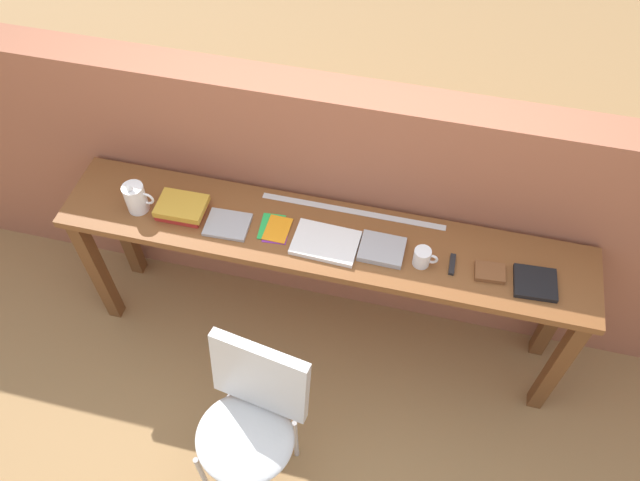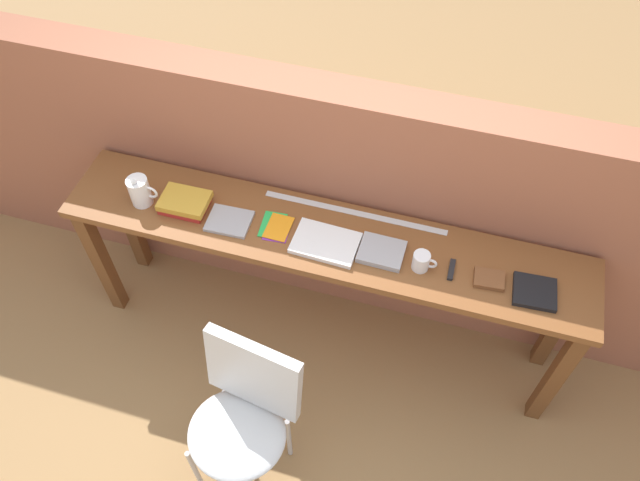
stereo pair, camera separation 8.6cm
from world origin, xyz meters
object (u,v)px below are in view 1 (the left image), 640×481
mug (423,257)px  leather_journal_brown (490,272)px  pitcher_white (136,198)px  book_stack_leftmost (182,208)px  pamphlet_pile_colourful (275,229)px  book_repair_rightmost (535,283)px  chair_white_moulded (250,417)px  book_open_centre (326,243)px  multitool_folded (452,264)px  magazine_cycling (228,225)px

mug → leather_journal_brown: (0.30, 0.01, -0.03)m
pitcher_white → leather_journal_brown: size_ratio=1.41×
book_stack_leftmost → pamphlet_pile_colourful: (0.45, 0.00, -0.03)m
mug → book_repair_rightmost: mug is taller
leather_journal_brown → chair_white_moulded: bearing=-145.0°
leather_journal_brown → mug: bearing=178.0°
chair_white_moulded → book_repair_rightmost: book_repair_rightmost is taller
pitcher_white → book_open_centre: pitcher_white is taller
pitcher_white → multitool_folded: 1.48m
book_stack_leftmost → mug: size_ratio=2.08×
chair_white_moulded → book_stack_leftmost: size_ratio=3.89×
magazine_cycling → book_repair_rightmost: 1.40m
magazine_cycling → book_open_centre: size_ratio=0.68×
pitcher_white → book_repair_rightmost: pitcher_white is taller
pitcher_white → magazine_cycling: size_ratio=0.91×
multitool_folded → mug: bearing=-171.3°
chair_white_moulded → pamphlet_pile_colourful: bearing=96.4°
magazine_cycling → multitool_folded: same height
book_stack_leftmost → multitool_folded: (1.27, -0.01, -0.03)m
pamphlet_pile_colourful → mug: size_ratio=1.58×
leather_journal_brown → book_open_centre: bearing=176.1°
book_open_centre → book_repair_rightmost: bearing=2.1°
chair_white_moulded → mug: 1.02m
book_open_centre → leather_journal_brown: (0.74, 0.01, 0.00)m
leather_journal_brown → book_repair_rightmost: 0.20m
book_open_centre → leather_journal_brown: 0.74m
book_stack_leftmost → book_repair_rightmost: 1.63m
book_open_centre → multitool_folded: 0.57m
chair_white_moulded → mug: size_ratio=8.10×
book_open_centre → leather_journal_brown: bearing=2.9°
book_stack_leftmost → book_open_centre: book_stack_leftmost is taller
book_stack_leftmost → book_open_centre: 0.70m
chair_white_moulded → leather_journal_brown: bearing=39.5°
magazine_cycling → multitool_folded: (1.04, 0.02, -0.00)m
multitool_folded → chair_white_moulded: bearing=-134.4°
mug → leather_journal_brown: size_ratio=0.85×
pamphlet_pile_colourful → book_repair_rightmost: 1.18m
book_stack_leftmost → magazine_cycling: (0.23, -0.03, -0.02)m
book_open_centre → multitool_folded: bearing=3.8°
book_open_centre → leather_journal_brown: same height
mug → multitool_folded: size_ratio=1.00×
magazine_cycling → pamphlet_pile_colourful: 0.22m
pitcher_white → book_open_centre: 0.91m
magazine_cycling → leather_journal_brown: leather_journal_brown is taller
pitcher_white → book_stack_leftmost: 0.21m
chair_white_moulded → book_stack_leftmost: 1.01m
magazine_cycling → book_open_centre: (0.47, 0.00, 0.00)m
pamphlet_pile_colourful → book_open_centre: book_open_centre is taller
mug → magazine_cycling: bearing=179.7°
magazine_cycling → mug: mug is taller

